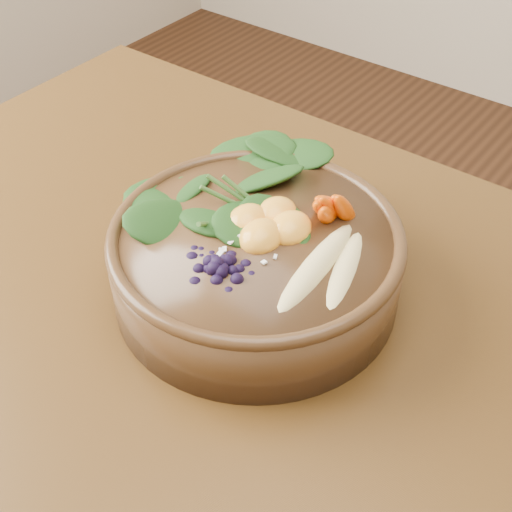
# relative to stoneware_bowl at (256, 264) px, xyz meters

# --- Properties ---
(stoneware_bowl) EXTENTS (0.27, 0.27, 0.07)m
(stoneware_bowl) POSITION_rel_stoneware_bowl_xyz_m (0.00, 0.00, 0.00)
(stoneware_bowl) COLOR #4F331B
(stoneware_bowl) RESTS_ON dining_table
(kale_heap) EXTENTS (0.18, 0.16, 0.04)m
(kale_heap) POSITION_rel_stoneware_bowl_xyz_m (-0.04, 0.06, 0.06)
(kale_heap) COLOR #1B4113
(kale_heap) RESTS_ON stoneware_bowl
(carrot_cluster) EXTENTS (0.06, 0.06, 0.07)m
(carrot_cluster) POSITION_rel_stoneware_bowl_xyz_m (0.05, 0.07, 0.07)
(carrot_cluster) COLOR #E24D00
(carrot_cluster) RESTS_ON stoneware_bowl
(banana_halves) EXTENTS (0.08, 0.15, 0.03)m
(banana_halves) POSITION_rel_stoneware_bowl_xyz_m (0.08, 0.00, 0.05)
(banana_halves) COLOR #E0CC84
(banana_halves) RESTS_ON stoneware_bowl
(mandarin_cluster) EXTENTS (0.08, 0.09, 0.03)m
(mandarin_cluster) POSITION_rel_stoneware_bowl_xyz_m (0.00, 0.02, 0.05)
(mandarin_cluster) COLOR #F8A12C
(mandarin_cluster) RESTS_ON stoneware_bowl
(blueberry_pile) EXTENTS (0.12, 0.09, 0.04)m
(blueberry_pile) POSITION_rel_stoneware_bowl_xyz_m (0.00, -0.06, 0.05)
(blueberry_pile) COLOR black
(blueberry_pile) RESTS_ON stoneware_bowl
(coconut_flakes) EXTENTS (0.09, 0.07, 0.01)m
(coconut_flakes) POSITION_rel_stoneware_bowl_xyz_m (0.00, -0.02, 0.04)
(coconut_flakes) COLOR white
(coconut_flakes) RESTS_ON stoneware_bowl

